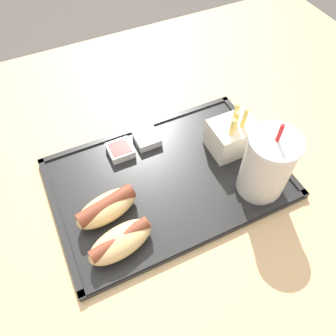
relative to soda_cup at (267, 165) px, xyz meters
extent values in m
plane|color=#4C4742|center=(0.17, -0.09, -0.81)|extent=(8.00, 8.00, 0.00)
cube|color=tan|center=(0.17, -0.09, -0.45)|extent=(1.48, 1.09, 0.73)
cube|color=black|center=(0.15, -0.10, -0.07)|extent=(0.45, 0.30, 0.01)
cube|color=black|center=(0.15, -0.24, -0.07)|extent=(0.45, 0.01, 0.00)
cube|color=black|center=(0.15, 0.05, -0.07)|extent=(0.45, 0.01, 0.00)
cube|color=black|center=(-0.07, -0.10, -0.07)|extent=(0.01, 0.30, 0.00)
cube|color=black|center=(0.37, -0.10, -0.07)|extent=(0.01, 0.30, 0.00)
cylinder|color=silver|center=(0.00, 0.00, 0.00)|extent=(0.09, 0.09, 0.13)
cylinder|color=silver|center=(0.00, 0.00, 0.06)|extent=(0.09, 0.09, 0.01)
cylinder|color=red|center=(0.00, 0.00, 0.09)|extent=(0.01, 0.01, 0.03)
ellipsoid|color=#DBB270|center=(0.29, 0.00, -0.05)|extent=(0.13, 0.08, 0.04)
cylinder|color=brown|center=(0.29, 0.00, -0.04)|extent=(0.11, 0.04, 0.02)
ellipsoid|color=#DBB270|center=(0.29, -0.07, -0.05)|extent=(0.13, 0.08, 0.04)
cylinder|color=brown|center=(0.29, -0.07, -0.04)|extent=(0.11, 0.05, 0.03)
cube|color=silver|center=(0.00, -0.11, -0.04)|extent=(0.09, 0.07, 0.07)
cylinder|color=#EACC60|center=(-0.01, -0.10, 0.00)|extent=(0.02, 0.01, 0.08)
cylinder|color=#EACC60|center=(0.02, -0.10, 0.00)|extent=(0.01, 0.01, 0.07)
cylinder|color=#EACC60|center=(0.01, -0.10, 0.00)|extent=(0.01, 0.01, 0.08)
cylinder|color=#EACC60|center=(-0.01, -0.12, 0.01)|extent=(0.01, 0.01, 0.08)
cube|color=silver|center=(0.15, -0.20, -0.06)|extent=(0.05, 0.05, 0.02)
cube|color=white|center=(0.15, -0.20, -0.05)|extent=(0.04, 0.04, 0.00)
cube|color=silver|center=(0.21, -0.19, -0.06)|extent=(0.05, 0.05, 0.02)
cube|color=#B21914|center=(0.21, -0.19, -0.05)|extent=(0.04, 0.04, 0.00)
camera|label=1|loc=(0.31, 0.24, 0.47)|focal=35.00mm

